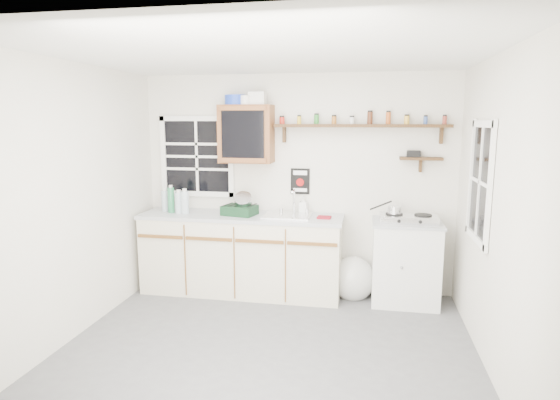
{
  "coord_description": "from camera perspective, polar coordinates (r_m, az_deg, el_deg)",
  "views": [
    {
      "loc": [
        0.81,
        -3.74,
        1.98
      ],
      "look_at": [
        0.01,
        0.55,
        1.23
      ],
      "focal_mm": 30.0,
      "sensor_mm": 36.0,
      "label": 1
    }
  ],
  "objects": [
    {
      "name": "sink",
      "position": [
        5.22,
        0.93,
        -1.88
      ],
      "size": [
        0.52,
        0.44,
        0.29
      ],
      "color": "silver",
      "rests_on": "main_cabinet"
    },
    {
      "name": "dish_rack",
      "position": [
        5.3,
        -4.81,
        -0.9
      ],
      "size": [
        0.41,
        0.34,
        0.27
      ],
      "rotation": [
        0.0,
        0.0,
        -0.21
      ],
      "color": "black",
      "rests_on": "main_cabinet"
    },
    {
      "name": "main_cabinet",
      "position": [
        5.44,
        -4.7,
        -6.52
      ],
      "size": [
        2.31,
        0.63,
        0.92
      ],
      "color": "beige",
      "rests_on": "floor"
    },
    {
      "name": "window_right",
      "position": [
        4.43,
        23.26,
        2.04
      ],
      "size": [
        0.03,
        0.78,
        1.08
      ],
      "color": "black",
      "rests_on": "wall_back"
    },
    {
      "name": "room",
      "position": [
        3.89,
        -1.59,
        -1.11
      ],
      "size": [
        3.64,
        3.24,
        2.54
      ],
      "color": "#515153",
      "rests_on": "ground"
    },
    {
      "name": "window_back",
      "position": [
        5.71,
        -10.09,
        5.24
      ],
      "size": [
        0.93,
        0.03,
        0.98
      ],
      "color": "black",
      "rests_on": "wall_back"
    },
    {
      "name": "trash_bag",
      "position": [
        5.4,
        8.88,
        -9.43
      ],
      "size": [
        0.45,
        0.41,
        0.52
      ],
      "color": "beige",
      "rests_on": "floor"
    },
    {
      "name": "hotplate",
      "position": [
        5.17,
        15.38,
        -2.15
      ],
      "size": [
        0.6,
        0.32,
        0.09
      ],
      "rotation": [
        0.0,
        0.0,
        0.0
      ],
      "color": "silver",
      "rests_on": "right_cabinet"
    },
    {
      "name": "water_bottles",
      "position": [
        5.54,
        -12.61,
        -0.14
      ],
      "size": [
        0.37,
        0.18,
        0.32
      ],
      "color": "#A5B8C1",
      "rests_on": "main_cabinet"
    },
    {
      "name": "rag",
      "position": [
        5.14,
        5.4,
        -2.12
      ],
      "size": [
        0.15,
        0.14,
        0.02
      ],
      "primitive_type": "cube",
      "rotation": [
        0.0,
        0.0,
        -0.08
      ],
      "color": "maroon",
      "rests_on": "main_cabinet"
    },
    {
      "name": "spice_shelf",
      "position": [
        5.25,
        9.77,
        8.99
      ],
      "size": [
        1.91,
        0.18,
        0.35
      ],
      "color": "black",
      "rests_on": "wall_back"
    },
    {
      "name": "soap_bottle",
      "position": [
        5.39,
        2.88,
        -0.57
      ],
      "size": [
        0.1,
        0.1,
        0.2
      ],
      "primitive_type": "imported",
      "rotation": [
        0.0,
        0.0,
        -0.12
      ],
      "color": "silver",
      "rests_on": "main_cabinet"
    },
    {
      "name": "upper_cabinet",
      "position": [
        5.36,
        -4.13,
        8.03
      ],
      "size": [
        0.6,
        0.32,
        0.65
      ],
      "color": "#612D18",
      "rests_on": "wall_back"
    },
    {
      "name": "warning_sign",
      "position": [
        5.42,
        2.47,
        2.29
      ],
      "size": [
        0.22,
        0.02,
        0.3
      ],
      "color": "black",
      "rests_on": "wall_back"
    },
    {
      "name": "secondary_shelf",
      "position": [
        5.31,
        16.56,
        4.95
      ],
      "size": [
        0.45,
        0.16,
        0.24
      ],
      "color": "black",
      "rests_on": "wall_back"
    },
    {
      "name": "right_cabinet",
      "position": [
        5.31,
        15.03,
        -7.33
      ],
      "size": [
        0.73,
        0.57,
        0.91
      ],
      "color": "silver",
      "rests_on": "floor"
    },
    {
      "name": "upper_cabinet_clutter",
      "position": [
        5.37,
        -4.43,
        12.13
      ],
      "size": [
        0.47,
        0.24,
        0.14
      ],
      "color": "#1B39B3",
      "rests_on": "upper_cabinet"
    },
    {
      "name": "saucepan",
      "position": [
        5.14,
        13.68,
        -1.2
      ],
      "size": [
        0.33,
        0.24,
        0.15
      ],
      "rotation": [
        0.0,
        0.0,
        -0.67
      ],
      "color": "silver",
      "rests_on": "hotplate"
    }
  ]
}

